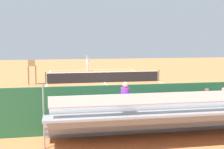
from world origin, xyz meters
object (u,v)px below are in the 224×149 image
equipment_bag (181,120)px  bleacher_stand (166,116)px  tennis_ball_near (111,74)px  umpire_chair (32,69)px  tennis_player (87,63)px  tennis_racket (79,71)px  courtside_bench (217,110)px  tennis_net (104,77)px

equipment_bag → bleacher_stand: bearing=53.1°
bleacher_stand → tennis_ball_near: (-1.46, -21.02, -0.93)m
umpire_chair → tennis_player: bearing=-119.8°
equipment_bag → tennis_racket: bearing=-82.3°
courtside_bench → tennis_player: bearing=-80.1°
bleacher_stand → tennis_racket: bearing=-86.1°
bleacher_stand → tennis_player: bleacher_stand is taller
courtside_bench → tennis_racket: (4.99, -23.07, -0.54)m
tennis_net → tennis_racket: 9.94m
bleacher_stand → tennis_racket: (1.70, -25.14, -0.94)m
tennis_player → tennis_racket: (1.02, -0.27, -1.00)m
tennis_ball_near → equipment_bag: bearing=90.0°
umpire_chair → tennis_ball_near: umpire_chair is taller
bleacher_stand → umpire_chair: bleacher_stand is taller
tennis_net → tennis_player: (0.57, -9.53, 0.51)m
tennis_player → bleacher_stand: bearing=91.6°
equipment_bag → tennis_racket: (3.15, -23.20, -0.16)m
courtside_bench → equipment_bag: courtside_bench is taller
tennis_racket → tennis_ball_near: tennis_ball_near is taller
tennis_player → tennis_racket: bearing=-14.7°
tennis_net → bleacher_stand: bleacher_stand is taller
umpire_chair → equipment_bag: umpire_chair is taller
bleacher_stand → umpire_chair: (6.30, -15.04, 0.36)m
equipment_bag → umpire_chair: bearing=-59.4°
equipment_bag → tennis_ball_near: size_ratio=13.64×
courtside_bench → tennis_ball_near: bearing=-84.5°
courtside_bench → equipment_bag: (1.83, 0.13, -0.38)m
courtside_bench → tennis_racket: 23.61m
bleacher_stand → umpire_chair: size_ratio=4.23×
tennis_racket → bleacher_stand: bearing=93.9°
umpire_chair → equipment_bag: size_ratio=2.38×
courtside_bench → tennis_player: 23.15m
bleacher_stand → tennis_racket: bleacher_stand is taller
bleacher_stand → equipment_bag: size_ratio=10.07×
equipment_bag → tennis_ball_near: equipment_bag is taller
tennis_ball_near → umpire_chair: bearing=37.6°
tennis_racket → tennis_ball_near: (-3.16, 4.12, 0.02)m
umpire_chair → tennis_racket: umpire_chair is taller
equipment_bag → tennis_ball_near: bearing=-90.0°
umpire_chair → equipment_bag: 15.27m
umpire_chair → tennis_racket: bearing=-114.5°
tennis_player → tennis_ball_near: tennis_player is taller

